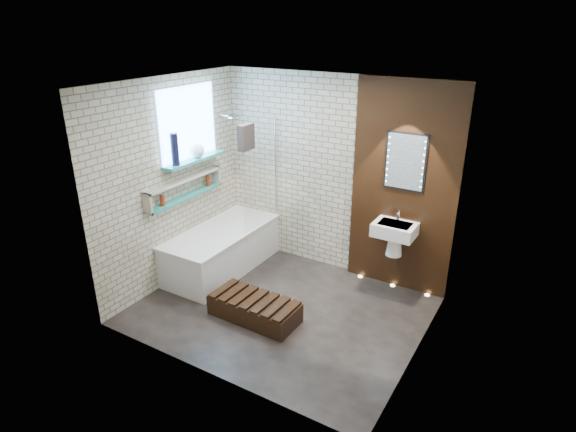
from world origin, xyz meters
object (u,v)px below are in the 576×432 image
Objects in this scene: washbasin at (395,234)px; walnut_step at (254,309)px; led_mirror at (405,162)px; bathtub at (222,249)px; bath_screen at (260,175)px.

walnut_step is (-1.13, -1.37, -0.67)m from washbasin.
walnut_step is at bearing -126.40° from led_mirror.
washbasin is at bearing 16.01° from bathtub.
washbasin is (2.17, 0.62, 0.50)m from bathtub.
led_mirror is at bearing 19.78° from bathtub.
bath_screen is 2.00× the size of led_mirror.
bath_screen is 1.89m from washbasin.
led_mirror is 2.45m from walnut_step.
bathtub is at bearing -163.99° from washbasin.
washbasin is 0.56× the size of walnut_step.
washbasin reaches higher than walnut_step.
led_mirror reaches higher than bath_screen.
led_mirror is at bearing 90.00° from washbasin.
bathtub is at bearing -160.22° from led_mirror.
bathtub is 2.49× the size of led_mirror.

